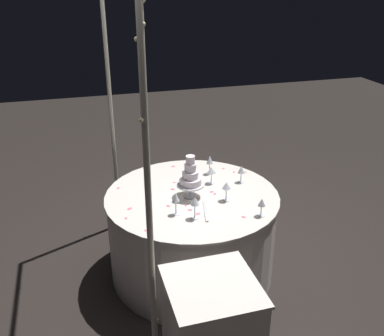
% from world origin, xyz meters
% --- Properties ---
extents(ground_plane, '(12.00, 12.00, 0.00)m').
position_xyz_m(ground_plane, '(0.00, 0.00, 0.00)').
color(ground_plane, black).
extents(decorative_arch, '(1.86, 0.06, 2.47)m').
position_xyz_m(decorative_arch, '(-0.00, 0.50, 1.56)').
color(decorative_arch, '#B7B29E').
rests_on(decorative_arch, ground).
extents(main_table, '(1.37, 1.37, 0.73)m').
position_xyz_m(main_table, '(0.00, 0.00, 0.36)').
color(main_table, silver).
rests_on(main_table, ground).
extents(side_table, '(0.53, 0.53, 0.70)m').
position_xyz_m(side_table, '(-1.03, 0.17, 0.35)').
color(side_table, silver).
rests_on(side_table, ground).
extents(tiered_cake, '(0.22, 0.22, 0.34)m').
position_xyz_m(tiered_cake, '(-0.02, 0.02, 0.90)').
color(tiered_cake, silver).
rests_on(tiered_cake, main_table).
extents(wine_glass_0, '(0.07, 0.07, 0.14)m').
position_xyz_m(wine_glass_0, '(0.15, -0.21, 0.84)').
color(wine_glass_0, silver).
rests_on(wine_glass_0, main_table).
extents(wine_glass_1, '(0.07, 0.07, 0.15)m').
position_xyz_m(wine_glass_1, '(-0.16, -0.23, 0.85)').
color(wine_glass_1, silver).
rests_on(wine_glass_1, main_table).
extents(wine_glass_2, '(0.07, 0.07, 0.17)m').
position_xyz_m(wine_glass_2, '(-0.34, 0.08, 0.86)').
color(wine_glass_2, silver).
rests_on(wine_glass_2, main_table).
extents(wine_glass_3, '(0.06, 0.06, 0.17)m').
position_xyz_m(wine_glass_3, '(-0.25, 0.19, 0.85)').
color(wine_glass_3, silver).
rests_on(wine_glass_3, main_table).
extents(wine_glass_4, '(0.06, 0.06, 0.17)m').
position_xyz_m(wine_glass_4, '(0.33, -0.25, 0.85)').
color(wine_glass_4, silver).
rests_on(wine_glass_4, main_table).
extents(wine_glass_5, '(0.06, 0.06, 0.15)m').
position_xyz_m(wine_glass_5, '(0.11, -0.45, 0.83)').
color(wine_glass_5, silver).
rests_on(wine_glass_5, main_table).
extents(wine_glass_6, '(0.06, 0.06, 0.14)m').
position_xyz_m(wine_glass_6, '(-0.45, -0.39, 0.83)').
color(wine_glass_6, silver).
rests_on(wine_glass_6, main_table).
extents(cake_knife, '(0.29, 0.09, 0.01)m').
position_xyz_m(cake_knife, '(-0.30, -0.02, 0.73)').
color(cake_knife, silver).
rests_on(cake_knife, main_table).
extents(rose_petal_0, '(0.03, 0.03, 0.00)m').
position_xyz_m(rose_petal_0, '(0.30, -0.47, 0.73)').
color(rose_petal_0, '#EA6B84').
rests_on(rose_petal_0, main_table).
extents(rose_petal_1, '(0.04, 0.04, 0.00)m').
position_xyz_m(rose_petal_1, '(-0.43, -0.26, 0.73)').
color(rose_petal_1, '#EA6B84').
rests_on(rose_petal_1, main_table).
extents(rose_petal_2, '(0.03, 0.02, 0.00)m').
position_xyz_m(rose_petal_2, '(-0.04, -0.18, 0.73)').
color(rose_petal_2, '#EA6B84').
rests_on(rose_petal_2, main_table).
extents(rose_petal_3, '(0.03, 0.04, 0.00)m').
position_xyz_m(rose_petal_3, '(0.57, 0.01, 0.73)').
color(rose_petal_3, '#EA6B84').
rests_on(rose_petal_3, main_table).
extents(rose_petal_4, '(0.04, 0.03, 0.00)m').
position_xyz_m(rose_petal_4, '(0.27, 0.54, 0.73)').
color(rose_petal_4, '#EA6B84').
rests_on(rose_petal_4, main_table).
extents(rose_petal_5, '(0.02, 0.03, 0.00)m').
position_xyz_m(rose_petal_5, '(0.24, 0.08, 0.73)').
color(rose_petal_5, '#EA6B84').
rests_on(rose_petal_5, main_table).
extents(rose_petal_6, '(0.04, 0.04, 0.00)m').
position_xyz_m(rose_petal_6, '(-0.23, 0.08, 0.73)').
color(rose_petal_6, '#EA6B84').
rests_on(rose_petal_6, main_table).
extents(rose_petal_7, '(0.03, 0.03, 0.00)m').
position_xyz_m(rose_petal_7, '(0.24, 0.05, 0.73)').
color(rose_petal_7, '#EA6B84').
rests_on(rose_petal_7, main_table).
extents(rose_petal_8, '(0.04, 0.05, 0.00)m').
position_xyz_m(rose_petal_8, '(-0.09, 0.51, 0.73)').
color(rose_petal_8, '#EA6B84').
rests_on(rose_petal_8, main_table).
extents(rose_petal_9, '(0.04, 0.04, 0.00)m').
position_xyz_m(rose_petal_9, '(-0.13, 0.22, 0.73)').
color(rose_petal_9, '#EA6B84').
rests_on(rose_petal_9, main_table).
extents(rose_petal_10, '(0.03, 0.04, 0.00)m').
position_xyz_m(rose_petal_10, '(0.10, -0.08, 0.73)').
color(rose_petal_10, '#EA6B84').
rests_on(rose_petal_10, main_table).
extents(rose_petal_11, '(0.03, 0.03, 0.00)m').
position_xyz_m(rose_petal_11, '(0.40, -0.40, 0.73)').
color(rose_petal_11, '#EA6B84').
rests_on(rose_petal_11, main_table).
extents(rose_petal_12, '(0.03, 0.02, 0.00)m').
position_xyz_m(rose_petal_12, '(0.27, -0.57, 0.73)').
color(rose_petal_12, '#EA6B84').
rests_on(rose_petal_12, main_table).
extents(rose_petal_13, '(0.04, 0.03, 0.00)m').
position_xyz_m(rose_petal_13, '(-0.16, 0.09, 0.73)').
color(rose_petal_13, '#EA6B84').
rests_on(rose_petal_13, main_table).
extents(rose_petal_14, '(0.03, 0.02, 0.00)m').
position_xyz_m(rose_petal_14, '(-0.22, 0.55, 0.73)').
color(rose_petal_14, '#EA6B84').
rests_on(rose_petal_14, main_table).
extents(rose_petal_15, '(0.03, 0.04, 0.00)m').
position_xyz_m(rose_petal_15, '(-0.30, 0.04, 0.73)').
color(rose_petal_15, '#EA6B84').
rests_on(rose_petal_15, main_table).
extents(rose_petal_16, '(0.02, 0.03, 0.00)m').
position_xyz_m(rose_petal_16, '(-0.41, 0.44, 0.73)').
color(rose_petal_16, '#EA6B84').
rests_on(rose_petal_16, main_table).
extents(rose_petal_17, '(0.03, 0.03, 0.00)m').
position_xyz_m(rose_petal_17, '(0.27, 0.54, 0.73)').
color(rose_petal_17, '#EA6B84').
rests_on(rose_petal_17, main_table).
extents(rose_petal_18, '(0.04, 0.05, 0.00)m').
position_xyz_m(rose_petal_18, '(-0.00, -0.16, 0.73)').
color(rose_petal_18, '#EA6B84').
rests_on(rose_petal_18, main_table).
extents(rose_petal_19, '(0.04, 0.04, 0.00)m').
position_xyz_m(rose_petal_19, '(0.13, 0.12, 0.73)').
color(rose_petal_19, '#EA6B84').
rests_on(rose_petal_19, main_table).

